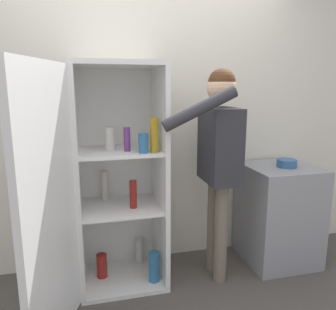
# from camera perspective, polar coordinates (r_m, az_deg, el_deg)

# --- Properties ---
(wall_back) EXTENTS (7.00, 0.06, 2.55)m
(wall_back) POSITION_cam_1_polar(r_m,az_deg,el_deg) (2.86, -4.19, 6.02)
(wall_back) COLOR silver
(wall_back) RESTS_ON ground_plane
(refrigerator) EXTENTS (0.93, 1.20, 1.74)m
(refrigerator) POSITION_cam_1_polar(r_m,az_deg,el_deg) (2.48, -10.68, -4.88)
(refrigerator) COLOR white
(refrigerator) RESTS_ON ground_plane
(person) EXTENTS (0.64, 0.55, 1.70)m
(person) POSITION_cam_1_polar(r_m,az_deg,el_deg) (2.59, 8.80, 1.17)
(person) COLOR #726656
(person) RESTS_ON ground_plane
(counter) EXTENTS (0.60, 0.60, 0.88)m
(counter) POSITION_cam_1_polar(r_m,az_deg,el_deg) (3.16, 18.62, -9.64)
(counter) COLOR gray
(counter) RESTS_ON ground_plane
(bowl) EXTENTS (0.17, 0.17, 0.07)m
(bowl) POSITION_cam_1_polar(r_m,az_deg,el_deg) (3.01, 19.96, -1.36)
(bowl) COLOR #335B8E
(bowl) RESTS_ON counter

